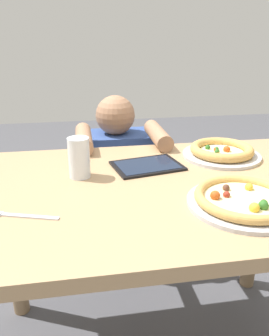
# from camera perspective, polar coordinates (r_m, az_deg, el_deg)

# --- Properties ---
(dining_table) EXTENTS (1.28, 0.82, 0.75)m
(dining_table) POSITION_cam_1_polar(r_m,az_deg,el_deg) (1.14, 4.11, -7.94)
(dining_table) COLOR tan
(dining_table) RESTS_ON ground
(pizza_near) EXTENTS (0.32, 0.32, 0.04)m
(pizza_near) POSITION_cam_1_polar(r_m,az_deg,el_deg) (1.00, 17.92, -5.10)
(pizza_near) COLOR #B7B7BC
(pizza_near) RESTS_ON dining_table
(pizza_far) EXTENTS (0.30, 0.30, 0.05)m
(pizza_far) POSITION_cam_1_polar(r_m,az_deg,el_deg) (1.37, 14.40, 2.69)
(pizza_far) COLOR #B7B7BC
(pizza_far) RESTS_ON dining_table
(water_cup_clear) EXTENTS (0.07, 0.07, 0.14)m
(water_cup_clear) POSITION_cam_1_polar(r_m,az_deg,el_deg) (1.14, -9.28, 1.82)
(water_cup_clear) COLOR silver
(water_cup_clear) RESTS_ON dining_table
(fork) EXTENTS (0.20, 0.08, 0.00)m
(fork) POSITION_cam_1_polar(r_m,az_deg,el_deg) (0.96, -18.95, -7.56)
(fork) COLOR silver
(fork) RESTS_ON dining_table
(tablet) EXTENTS (0.27, 0.21, 0.01)m
(tablet) POSITION_cam_1_polar(r_m,az_deg,el_deg) (1.23, 2.15, 0.40)
(tablet) COLOR black
(tablet) RESTS_ON dining_table
(diner_seated) EXTENTS (0.39, 0.51, 0.92)m
(diner_seated) POSITION_cam_1_polar(r_m,az_deg,el_deg) (1.80, -2.95, -3.68)
(diner_seated) COLOR #333847
(diner_seated) RESTS_ON ground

